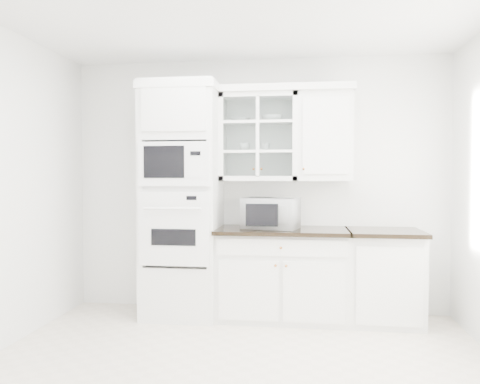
# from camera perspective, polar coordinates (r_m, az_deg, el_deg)

# --- Properties ---
(ground) EXTENTS (4.00, 3.50, 0.01)m
(ground) POSITION_cam_1_polar(r_m,az_deg,el_deg) (3.62, -0.64, -21.59)
(ground) COLOR beige
(ground) RESTS_ON ground
(room_shell) EXTENTS (4.00, 3.50, 2.70)m
(room_shell) POSITION_cam_1_polar(r_m,az_deg,el_deg) (3.75, 0.28, 6.99)
(room_shell) COLOR white
(room_shell) RESTS_ON ground
(oven_column) EXTENTS (0.76, 0.68, 2.40)m
(oven_column) POSITION_cam_1_polar(r_m,az_deg,el_deg) (4.86, -7.05, -1.00)
(oven_column) COLOR white
(oven_column) RESTS_ON ground
(base_cabinet_run) EXTENTS (1.32, 0.67, 0.92)m
(base_cabinet_run) POSITION_cam_1_polar(r_m,az_deg,el_deg) (4.84, 5.16, -9.82)
(base_cabinet_run) COLOR white
(base_cabinet_run) RESTS_ON ground
(extra_base_cabinet) EXTENTS (0.72, 0.67, 0.92)m
(extra_base_cabinet) POSITION_cam_1_polar(r_m,az_deg,el_deg) (4.90, 17.10, -9.74)
(extra_base_cabinet) COLOR white
(extra_base_cabinet) RESTS_ON ground
(upper_cabinet_glass) EXTENTS (0.80, 0.33, 0.90)m
(upper_cabinet_glass) POSITION_cam_1_polar(r_m,az_deg,el_deg) (4.90, 2.34, 6.65)
(upper_cabinet_glass) COLOR white
(upper_cabinet_glass) RESTS_ON room_shell
(upper_cabinet_solid) EXTENTS (0.55, 0.33, 0.90)m
(upper_cabinet_solid) POSITION_cam_1_polar(r_m,az_deg,el_deg) (4.89, 10.30, 6.63)
(upper_cabinet_solid) COLOR white
(upper_cabinet_solid) RESTS_ON room_shell
(crown_molding) EXTENTS (2.14, 0.38, 0.07)m
(crown_molding) POSITION_cam_1_polar(r_m,az_deg,el_deg) (4.95, 1.08, 12.27)
(crown_molding) COLOR white
(crown_molding) RESTS_ON room_shell
(countertop_microwave) EXTENTS (0.62, 0.55, 0.31)m
(countertop_microwave) POSITION_cam_1_polar(r_m,az_deg,el_deg) (4.75, 3.83, -2.56)
(countertop_microwave) COLOR white
(countertop_microwave) RESTS_ON base_cabinet_run
(bowl_a) EXTENTS (0.23, 0.23, 0.05)m
(bowl_a) POSITION_cam_1_polar(r_m,az_deg,el_deg) (4.94, 0.04, 8.77)
(bowl_a) COLOR white
(bowl_a) RESTS_ON upper_cabinet_glass
(bowl_b) EXTENTS (0.26, 0.26, 0.07)m
(bowl_b) POSITION_cam_1_polar(r_m,az_deg,el_deg) (4.90, 3.93, 8.91)
(bowl_b) COLOR white
(bowl_b) RESTS_ON upper_cabinet_glass
(cup_a) EXTENTS (0.14, 0.14, 0.09)m
(cup_a) POSITION_cam_1_polar(r_m,az_deg,el_deg) (4.92, 0.57, 5.50)
(cup_a) COLOR white
(cup_a) RESTS_ON upper_cabinet_glass
(cup_b) EXTENTS (0.10, 0.10, 0.08)m
(cup_b) POSITION_cam_1_polar(r_m,az_deg,el_deg) (4.88, 3.17, 5.49)
(cup_b) COLOR white
(cup_b) RESTS_ON upper_cabinet_glass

